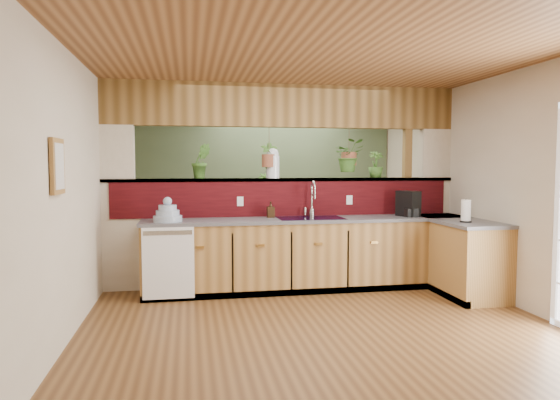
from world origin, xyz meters
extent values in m
cube|color=brown|center=(0.00, 0.00, 0.00)|extent=(4.60, 7.00, 0.01)
cube|color=brown|center=(0.00, 0.00, 2.60)|extent=(4.60, 7.00, 0.01)
cube|color=beige|center=(0.00, 3.50, 1.30)|extent=(4.60, 0.02, 2.60)
cube|color=beige|center=(0.00, -3.50, 1.30)|extent=(4.60, 0.02, 2.60)
cube|color=beige|center=(-2.30, 0.00, 1.30)|extent=(0.02, 7.00, 2.60)
cube|color=beige|center=(2.30, 0.00, 1.30)|extent=(0.02, 7.00, 2.60)
cube|color=beige|center=(0.00, 1.35, 0.68)|extent=(4.60, 0.15, 1.35)
cube|color=#3A070B|center=(0.00, 1.27, 1.12)|extent=(4.40, 0.02, 0.45)
cube|color=brown|center=(0.00, 1.35, 1.37)|extent=(4.60, 0.21, 0.04)
cube|color=brown|center=(0.00, 1.35, 2.33)|extent=(4.60, 0.15, 0.55)
cube|color=beige|center=(-2.10, 1.35, 1.70)|extent=(0.40, 0.15, 0.70)
cube|color=beige|center=(2.10, 1.35, 1.70)|extent=(0.40, 0.15, 0.70)
cube|color=brown|center=(1.70, 1.35, 1.30)|extent=(0.10, 0.10, 2.60)
cube|color=brown|center=(0.00, 1.35, 1.37)|extent=(4.60, 0.21, 0.04)
cube|color=brown|center=(0.00, 1.35, 2.33)|extent=(4.60, 0.15, 0.55)
cube|color=#4E6243|center=(0.00, 3.48, 1.30)|extent=(4.55, 0.02, 2.55)
cube|color=olive|center=(0.25, 0.98, 0.43)|extent=(4.10, 0.60, 0.86)
cube|color=#4E4E54|center=(0.25, 0.98, 0.88)|extent=(4.14, 0.64, 0.04)
cube|color=olive|center=(2.00, 0.54, 0.43)|extent=(0.60, 1.48, 0.86)
cube|color=#4E4E54|center=(2.00, 0.54, 0.88)|extent=(0.64, 1.52, 0.04)
cube|color=olive|center=(2.00, 0.98, 0.43)|extent=(0.60, 0.60, 0.86)
cube|color=#4E4E54|center=(2.00, 0.98, 0.88)|extent=(0.64, 0.64, 0.04)
cube|color=black|center=(0.25, 0.71, 0.04)|extent=(4.10, 0.06, 0.08)
cube|color=black|center=(1.73, 0.54, 0.04)|extent=(0.06, 1.48, 0.08)
cube|color=white|center=(-1.48, 0.66, 0.45)|extent=(0.58, 0.02, 0.82)
cube|color=#B7B7B2|center=(-1.48, 0.65, 0.80)|extent=(0.54, 0.01, 0.05)
cube|color=black|center=(0.25, 0.98, 0.89)|extent=(0.82, 0.50, 0.03)
cube|color=black|center=(0.06, 0.98, 0.80)|extent=(0.34, 0.40, 0.16)
cube|color=black|center=(0.44, 0.98, 0.80)|extent=(0.34, 0.40, 0.16)
cube|color=olive|center=(-2.27, -0.80, 1.55)|extent=(0.03, 0.35, 0.45)
cube|color=silver|center=(-2.26, -0.80, 1.55)|extent=(0.01, 0.27, 0.37)
cylinder|color=#B7B7B2|center=(0.32, 1.18, 0.95)|extent=(0.07, 0.07, 0.10)
cylinder|color=#B7B7B2|center=(0.32, 1.18, 1.13)|extent=(0.02, 0.02, 0.28)
torus|color=#B7B7B2|center=(0.32, 1.11, 1.26)|extent=(0.20, 0.05, 0.20)
cylinder|color=#B7B7B2|center=(0.32, 1.02, 1.19)|extent=(0.02, 0.02, 0.12)
cylinder|color=#B7B7B2|center=(0.23, 1.18, 0.97)|extent=(0.03, 0.03, 0.10)
cylinder|color=#92A4BD|center=(-1.49, 0.87, 0.94)|extent=(0.33, 0.33, 0.07)
cylinder|color=#92A4BD|center=(-1.49, 0.87, 1.00)|extent=(0.27, 0.27, 0.06)
cylinder|color=#92A4BD|center=(-1.49, 0.87, 1.07)|extent=(0.21, 0.21, 0.06)
sphere|color=#92A4BD|center=(-1.49, 0.87, 1.14)|extent=(0.10, 0.10, 0.10)
imported|color=#332112|center=(-0.23, 1.12, 1.00)|extent=(0.09, 0.09, 0.20)
cube|color=black|center=(1.54, 0.95, 1.06)|extent=(0.17, 0.28, 0.33)
cube|color=black|center=(1.54, 0.85, 0.95)|extent=(0.15, 0.11, 0.11)
cylinder|color=silver|center=(1.54, 0.89, 1.00)|extent=(0.09, 0.09, 0.09)
cylinder|color=black|center=(1.91, 0.20, 0.91)|extent=(0.13, 0.13, 0.02)
cylinder|color=#B7B7B2|center=(1.91, 0.20, 1.04)|extent=(0.02, 0.02, 0.28)
cylinder|color=white|center=(1.91, 0.20, 1.04)|extent=(0.11, 0.11, 0.24)
cylinder|color=silver|center=(-0.16, 1.35, 1.54)|extent=(0.18, 0.18, 0.29)
sphere|color=silver|center=(-0.16, 1.35, 1.70)|extent=(0.16, 0.16, 0.16)
imported|color=#345F20|center=(-1.08, 1.35, 1.61)|extent=(0.28, 0.24, 0.44)
imported|color=#345F20|center=(1.25, 1.35, 1.57)|extent=(0.20, 0.20, 0.36)
cylinder|color=brown|center=(-0.21, 1.35, 1.86)|extent=(0.01, 0.01, 0.37)
cylinder|color=brown|center=(-0.21, 1.35, 1.62)|extent=(0.19, 0.19, 0.17)
imported|color=#345F20|center=(-0.21, 1.35, 1.86)|extent=(0.24, 0.18, 0.41)
cylinder|color=brown|center=(0.87, 1.35, 1.88)|extent=(0.01, 0.01, 0.34)
cylinder|color=brown|center=(0.87, 1.35, 1.65)|extent=(0.20, 0.20, 0.17)
imported|color=#345F20|center=(0.87, 1.35, 1.90)|extent=(0.43, 0.39, 0.44)
cube|color=black|center=(-0.50, 3.25, 0.50)|extent=(1.42, 0.87, 0.92)
imported|color=#345F20|center=(-1.14, 3.25, 1.16)|extent=(0.24, 0.19, 0.40)
imported|color=#345F20|center=(0.01, 3.25, 1.19)|extent=(0.33, 0.33, 0.47)
imported|color=#345F20|center=(0.67, 2.75, 0.36)|extent=(0.67, 0.59, 0.72)
camera|label=1|loc=(-1.24, -5.06, 1.56)|focal=32.00mm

